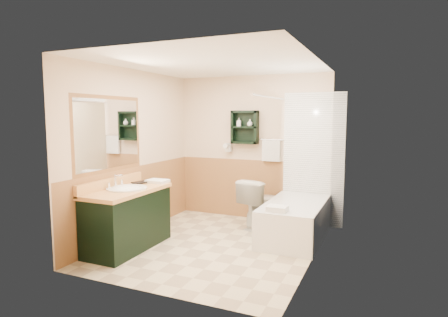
% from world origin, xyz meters
% --- Properties ---
extents(floor, '(3.00, 3.00, 0.00)m').
position_xyz_m(floor, '(0.00, 0.00, 0.00)').
color(floor, beige).
rests_on(floor, ground).
extents(back_wall, '(2.60, 0.04, 2.40)m').
position_xyz_m(back_wall, '(0.00, 1.52, 1.20)').
color(back_wall, beige).
rests_on(back_wall, ground).
extents(left_wall, '(0.04, 3.00, 2.40)m').
position_xyz_m(left_wall, '(-1.32, 0.00, 1.20)').
color(left_wall, beige).
rests_on(left_wall, ground).
extents(right_wall, '(0.04, 3.00, 2.40)m').
position_xyz_m(right_wall, '(1.32, 0.00, 1.20)').
color(right_wall, beige).
rests_on(right_wall, ground).
extents(ceiling, '(2.60, 3.00, 0.04)m').
position_xyz_m(ceiling, '(0.00, 0.00, 2.42)').
color(ceiling, white).
rests_on(ceiling, back_wall).
extents(wainscot_left, '(2.98, 2.98, 1.00)m').
position_xyz_m(wainscot_left, '(-1.29, 0.00, 0.50)').
color(wainscot_left, '#B27448').
rests_on(wainscot_left, left_wall).
extents(wainscot_back, '(2.58, 2.58, 1.00)m').
position_xyz_m(wainscot_back, '(0.00, 1.49, 0.50)').
color(wainscot_back, '#B27448').
rests_on(wainscot_back, back_wall).
extents(mirror_frame, '(1.30, 1.30, 1.00)m').
position_xyz_m(mirror_frame, '(-1.27, -0.55, 1.50)').
color(mirror_frame, brown).
rests_on(mirror_frame, left_wall).
extents(mirror_glass, '(1.20, 1.20, 0.90)m').
position_xyz_m(mirror_glass, '(-1.27, -0.55, 1.50)').
color(mirror_glass, white).
rests_on(mirror_glass, left_wall).
extents(tile_right, '(1.50, 1.50, 2.10)m').
position_xyz_m(tile_right, '(1.28, 0.75, 1.05)').
color(tile_right, white).
rests_on(tile_right, right_wall).
extents(tile_back, '(0.95, 0.95, 2.10)m').
position_xyz_m(tile_back, '(1.03, 1.48, 1.05)').
color(tile_back, white).
rests_on(tile_back, back_wall).
extents(tile_accent, '(1.50, 1.50, 0.10)m').
position_xyz_m(tile_accent, '(1.27, 0.75, 1.90)').
color(tile_accent, '#144934').
rests_on(tile_accent, right_wall).
extents(wall_shelf, '(0.45, 0.15, 0.55)m').
position_xyz_m(wall_shelf, '(-0.10, 1.41, 1.55)').
color(wall_shelf, black).
rests_on(wall_shelf, back_wall).
extents(hair_dryer, '(0.10, 0.24, 0.18)m').
position_xyz_m(hair_dryer, '(-0.40, 1.43, 1.20)').
color(hair_dryer, silver).
rests_on(hair_dryer, back_wall).
extents(towel_bar, '(0.40, 0.06, 0.40)m').
position_xyz_m(towel_bar, '(0.35, 1.45, 1.35)').
color(towel_bar, silver).
rests_on(towel_bar, back_wall).
extents(curtain_rod, '(0.03, 1.60, 0.03)m').
position_xyz_m(curtain_rod, '(0.53, 0.75, 2.00)').
color(curtain_rod, silver).
rests_on(curtain_rod, back_wall).
extents(shower_curtain, '(1.05, 1.05, 1.70)m').
position_xyz_m(shower_curtain, '(0.53, 0.92, 1.15)').
color(shower_curtain, beige).
rests_on(shower_curtain, curtain_rod).
extents(vanity, '(0.59, 1.25, 0.79)m').
position_xyz_m(vanity, '(-0.99, -0.56, 0.40)').
color(vanity, black).
rests_on(vanity, ground).
extents(bathtub, '(0.78, 1.50, 0.52)m').
position_xyz_m(bathtub, '(0.93, 0.72, 0.26)').
color(bathtub, silver).
rests_on(bathtub, ground).
extents(toilet, '(0.60, 0.85, 0.76)m').
position_xyz_m(toilet, '(0.30, 1.05, 0.38)').
color(toilet, silver).
rests_on(toilet, ground).
extents(counter_towel, '(0.29, 0.23, 0.04)m').
position_xyz_m(counter_towel, '(-0.89, -0.00, 0.81)').
color(counter_towel, silver).
rests_on(counter_towel, vanity).
extents(vanity_book, '(0.17, 0.06, 0.23)m').
position_xyz_m(vanity_book, '(-1.16, -0.12, 0.91)').
color(vanity_book, black).
rests_on(vanity_book, vanity).
extents(tub_towel, '(0.25, 0.21, 0.07)m').
position_xyz_m(tub_towel, '(0.82, 0.14, 0.55)').
color(tub_towel, silver).
rests_on(tub_towel, bathtub).
extents(soap_bottle_a, '(0.08, 0.15, 0.06)m').
position_xyz_m(soap_bottle_a, '(-0.20, 1.40, 1.60)').
color(soap_bottle_a, silver).
rests_on(soap_bottle_a, wall_shelf).
extents(soap_bottle_b, '(0.10, 0.12, 0.09)m').
position_xyz_m(soap_bottle_b, '(-0.01, 1.40, 1.61)').
color(soap_bottle_b, silver).
rests_on(soap_bottle_b, wall_shelf).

